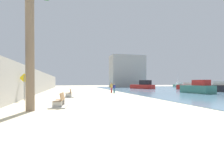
{
  "coord_description": "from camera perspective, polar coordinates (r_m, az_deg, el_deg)",
  "views": [
    {
      "loc": [
        -2.8,
        -10.54,
        1.72
      ],
      "look_at": [
        3.9,
        15.12,
        1.42
      ],
      "focal_mm": 26.89,
      "sensor_mm": 36.0,
      "label": 1
    }
  ],
  "objects": [
    {
      "name": "boat_nearest",
      "position": [
        64.22,
        21.63,
        -0.39
      ],
      "size": [
        4.27,
        7.28,
        5.2
      ],
      "color": "#337060",
      "rests_on": "water_bay"
    },
    {
      "name": "boat_mid_bay",
      "position": [
        43.68,
        10.47,
        -0.53
      ],
      "size": [
        4.85,
        6.7,
        2.18
      ],
      "color": "red",
      "rests_on": "water_bay"
    },
    {
      "name": "boat_far_right",
      "position": [
        28.38,
        27.08,
        -1.26
      ],
      "size": [
        2.39,
        5.19,
        2.02
      ],
      "color": "#337060",
      "rests_on": "water_bay"
    },
    {
      "name": "harbor_building",
      "position": [
        60.22,
        5.2,
        4.28
      ],
      "size": [
        12.0,
        6.0,
        11.11
      ],
      "primitive_type": "cube",
      "color": "#9E9E99",
      "rests_on": "ground"
    },
    {
      "name": "seawall",
      "position": [
        28.93,
        -23.97,
        0.62
      ],
      "size": [
        0.8,
        64.0,
        3.48
      ],
      "primitive_type": "cube",
      "color": "#ADAAA3",
      "rests_on": "ground"
    },
    {
      "name": "palm_tree",
      "position": [
        12.02,
        -26.1,
        22.55
      ],
      "size": [
        2.88,
        2.99,
        8.46
      ],
      "color": "#7A6651",
      "rests_on": "ground"
    },
    {
      "name": "bench_far",
      "position": [
        19.83,
        -14.52,
        -3.68
      ],
      "size": [
        1.19,
        2.15,
        0.98
      ],
      "color": "#ADAAA3",
      "rests_on": "ground"
    },
    {
      "name": "boat_distant",
      "position": [
        35.63,
        32.6,
        -1.01
      ],
      "size": [
        2.37,
        6.11,
        1.84
      ],
      "color": "black",
      "rests_on": "water_bay"
    },
    {
      "name": "water_bay",
      "position": [
        39.19,
        28.56,
        -1.93
      ],
      "size": [
        36.0,
        68.0,
        0.04
      ],
      "primitive_type": "cube",
      "color": "slate",
      "rests_on": "ground"
    },
    {
      "name": "person_walking",
      "position": [
        27.12,
        -0.18,
        -0.97
      ],
      "size": [
        0.53,
        0.22,
        1.65
      ],
      "color": "#B22D33",
      "rests_on": "ground"
    },
    {
      "name": "ground_plane",
      "position": [
        28.73,
        -9.01,
        -2.8
      ],
      "size": [
        120.0,
        120.0,
        0.0
      ],
      "primitive_type": "plane",
      "color": "beige"
    },
    {
      "name": "bench_near",
      "position": [
        12.32,
        -17.46,
        -6.32
      ],
      "size": [
        1.3,
        2.2,
        0.98
      ],
      "color": "#ADAAA3",
      "rests_on": "ground"
    },
    {
      "name": "pedestrian_sign",
      "position": [
        17.48,
        -27.66,
        0.08
      ],
      "size": [
        0.85,
        0.08,
        2.53
      ],
      "color": "slate",
      "rests_on": "ground"
    },
    {
      "name": "person_standing",
      "position": [
        26.2,
        0.73,
        -1.25
      ],
      "size": [
        0.49,
        0.3,
        1.5
      ],
      "color": "teal",
      "rests_on": "ground"
    },
    {
      "name": "boat_outer",
      "position": [
        42.09,
        24.23,
        -0.82
      ],
      "size": [
        3.19,
        4.62,
        1.67
      ],
      "color": "red",
      "rests_on": "water_bay"
    }
  ]
}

